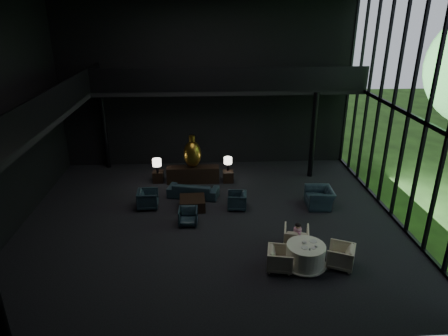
{
  "coord_description": "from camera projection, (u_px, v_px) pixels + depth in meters",
  "views": [
    {
      "loc": [
        -0.25,
        -13.22,
        7.49
      ],
      "look_at": [
        0.52,
        0.5,
        1.91
      ],
      "focal_mm": 32.0,
      "sensor_mm": 36.0,
      "label": 1
    }
  ],
  "objects": [
    {
      "name": "mezzanine_back",
      "position": [
        229.0,
        89.0,
        18.23
      ],
      "size": [
        12.0,
        2.0,
        0.25
      ],
      "primitive_type": "cube",
      "color": "black",
      "rests_on": "wall_back"
    },
    {
      "name": "window_armchair",
      "position": [
        320.0,
        194.0,
        15.91
      ],
      "size": [
        0.88,
        1.3,
        1.1
      ],
      "primitive_type": "imported",
      "rotation": [
        0.0,
        0.0,
        -1.62
      ],
      "color": "black",
      "rests_on": "floor"
    },
    {
      "name": "dining_chair_west",
      "position": [
        280.0,
        258.0,
        12.13
      ],
      "size": [
        0.85,
        0.89,
        0.79
      ],
      "primitive_type": "imported",
      "rotation": [
        0.0,
        0.0,
        1.37
      ],
      "color": "beige",
      "rests_on": "floor"
    },
    {
      "name": "dining_chair_north",
      "position": [
        296.0,
        236.0,
        13.22
      ],
      "size": [
        1.01,
        0.97,
        0.88
      ],
      "primitive_type": "imported",
      "rotation": [
        0.0,
        0.0,
        2.91
      ],
      "color": "beige",
      "rests_on": "floor"
    },
    {
      "name": "wall_back",
      "position": [
        207.0,
        85.0,
        19.11
      ],
      "size": [
        14.0,
        0.04,
        8.0
      ],
      "primitive_type": "cube",
      "color": "black",
      "rests_on": "ground"
    },
    {
      "name": "dining_table",
      "position": [
        305.0,
        257.0,
        12.29
      ],
      "size": [
        1.35,
        1.35,
        0.75
      ],
      "color": "white",
      "rests_on": "floor"
    },
    {
      "name": "wall_front",
      "position": [
        216.0,
        194.0,
        8.01
      ],
      "size": [
        14.0,
        0.04,
        8.0
      ],
      "primitive_type": "cube",
      "color": "black",
      "rests_on": "ground"
    },
    {
      "name": "saucer",
      "position": [
        313.0,
        248.0,
        11.98
      ],
      "size": [
        0.17,
        0.17,
        0.01
      ],
      "primitive_type": "cylinder",
      "rotation": [
        0.0,
        0.0,
        0.26
      ],
      "color": "white",
      "rests_on": "dining_table"
    },
    {
      "name": "curtain_wall",
      "position": [
        409.0,
        114.0,
        13.91
      ],
      "size": [
        0.2,
        12.0,
        8.0
      ],
      "primitive_type": null,
      "color": "black",
      "rests_on": "ground"
    },
    {
      "name": "mezzanine_left",
      "position": [
        29.0,
        120.0,
        13.25
      ],
      "size": [
        2.0,
        12.0,
        0.25
      ],
      "primitive_type": "cube",
      "color": "black",
      "rests_on": "wall_left"
    },
    {
      "name": "table_lamp_left",
      "position": [
        157.0,
        163.0,
        17.83
      ],
      "size": [
        0.4,
        0.4,
        0.67
      ],
      "color": "black",
      "rests_on": "side_table_left"
    },
    {
      "name": "floor",
      "position": [
        211.0,
        220.0,
        15.06
      ],
      "size": [
        14.0,
        12.0,
        0.02
      ],
      "primitive_type": "cube",
      "color": "black",
      "rests_on": "ground"
    },
    {
      "name": "coffee_cup",
      "position": [
        316.0,
        246.0,
        12.03
      ],
      "size": [
        0.08,
        0.08,
        0.06
      ],
      "primitive_type": "cylinder",
      "rotation": [
        0.0,
        0.0,
        -0.01
      ],
      "color": "white",
      "rests_on": "saucer"
    },
    {
      "name": "railing_back",
      "position": [
        231.0,
        79.0,
        17.08
      ],
      "size": [
        12.0,
        0.06,
        1.0
      ],
      "primitive_type": "cube",
      "color": "black",
      "rests_on": "mezzanine_back"
    },
    {
      "name": "bronze_urn",
      "position": [
        192.0,
        154.0,
        17.84
      ],
      "size": [
        0.78,
        0.78,
        1.46
      ],
      "color": "olive",
      "rests_on": "console"
    },
    {
      "name": "console",
      "position": [
        193.0,
        175.0,
        18.18
      ],
      "size": [
        2.36,
        0.54,
        0.75
      ],
      "primitive_type": "cube",
      "color": "black",
      "rests_on": "floor"
    },
    {
      "name": "plate_a",
      "position": [
        305.0,
        247.0,
        12.0
      ],
      "size": [
        0.27,
        0.27,
        0.01
      ],
      "primitive_type": "cylinder",
      "rotation": [
        0.0,
        0.0,
        -0.29
      ],
      "color": "white",
      "rests_on": "dining_table"
    },
    {
      "name": "table_lamp_right",
      "position": [
        228.0,
        161.0,
        18.15
      ],
      "size": [
        0.37,
        0.37,
        0.62
      ],
      "color": "black",
      "rests_on": "side_table_right"
    },
    {
      "name": "lounge_armchair_east",
      "position": [
        237.0,
        200.0,
        15.81
      ],
      "size": [
        0.74,
        0.78,
        0.74
      ],
      "primitive_type": "imported",
      "rotation": [
        0.0,
        0.0,
        -1.68
      ],
      "color": "#1A3741",
      "rests_on": "floor"
    },
    {
      "name": "column_ne",
      "position": [
        313.0,
        136.0,
        18.26
      ],
      "size": [
        0.24,
        0.24,
        4.0
      ],
      "primitive_type": "cylinder",
      "color": "black",
      "rests_on": "floor"
    },
    {
      "name": "column_nw",
      "position": [
        105.0,
        128.0,
        19.32
      ],
      "size": [
        0.24,
        0.24,
        4.0
      ],
      "primitive_type": "cylinder",
      "color": "black",
      "rests_on": "floor"
    },
    {
      "name": "lounge_armchair_south",
      "position": [
        188.0,
        217.0,
        14.67
      ],
      "size": [
        0.64,
        0.6,
        0.64
      ],
      "primitive_type": "imported",
      "rotation": [
        0.0,
        0.0,
        -0.03
      ],
      "color": "black",
      "rests_on": "floor"
    },
    {
      "name": "coffee_table",
      "position": [
        192.0,
        203.0,
        15.87
      ],
      "size": [
        1.03,
        1.03,
        0.44
      ],
      "primitive_type": "cube",
      "rotation": [
        0.0,
        0.0,
        0.04
      ],
      "color": "black",
      "rests_on": "floor"
    },
    {
      "name": "sofa",
      "position": [
        193.0,
        187.0,
        16.79
      ],
      "size": [
        2.22,
        1.11,
        0.83
      ],
      "primitive_type": "imported",
      "rotation": [
        0.0,
        0.0,
        2.9
      ],
      "color": "#1C2C32",
      "rests_on": "floor"
    },
    {
      "name": "plate_b",
      "position": [
        313.0,
        241.0,
        12.32
      ],
      "size": [
        0.26,
        0.26,
        0.02
      ],
      "primitive_type": "cylinder",
      "rotation": [
        0.0,
        0.0,
        0.12
      ],
      "color": "white",
      "rests_on": "dining_table"
    },
    {
      "name": "cream_pot",
      "position": [
        310.0,
        249.0,
        11.88
      ],
      "size": [
        0.06,
        0.06,
        0.06
      ],
      "primitive_type": "cylinder",
      "rotation": [
        0.0,
        0.0,
        -0.02
      ],
      "color": "#99999E",
      "rests_on": "dining_table"
    },
    {
      "name": "cereal_bowl",
      "position": [
        304.0,
        242.0,
        12.22
      ],
      "size": [
        0.15,
        0.15,
        0.07
      ],
      "primitive_type": "ellipsoid",
      "color": "white",
      "rests_on": "dining_table"
    },
    {
      "name": "side_table_left",
      "position": [
        158.0,
        177.0,
        18.26
      ],
      "size": [
        0.47,
        0.47,
        0.51
      ],
      "primitive_type": "cube",
      "color": "black",
      "rests_on": "floor"
    },
    {
      "name": "side_table_right",
      "position": [
        228.0,
        177.0,
        18.27
      ],
      "size": [
        0.47,
        0.47,
        0.51
      ],
      "primitive_type": "cube",
      "color": "black",
      "rests_on": "floor"
    },
    {
      "name": "dining_chair_east",
      "position": [
        341.0,
        255.0,
        12.25
      ],
      "size": [
        1.01,
        1.04,
        0.82
      ],
      "primitive_type": "imported",
      "rotation": [
        0.0,
        0.0,
        -2.0
      ],
      "color": "beige",
      "rests_on": "floor"
    },
    {
      "name": "child",
      "position": [
        298.0,
        231.0,
        12.95
      ],
      "size": [
        0.26,
        0.26,
        0.56
      ],
      "rotation": [
        0.0,
        0.0,
        3.14
      ],
      "color": "#D898AA",
      "rests_on": "dining_chair_north"
    },
    {
      "name": "railing_left",
      "position": [
        57.0,
        101.0,
        13.07
      ],
      "size": [
        0.06,
        12.0,
        1.0
      ],
      "primitive_type": "cube",
      "color": "black",
      "rests_on": "mezzanine_left"
    },
    {
      "name": "lounge_armchair_west",
      "position": [
        148.0,
        198.0,
        15.85
      ],
      "size": [
        0.81,
        0.86,
        0.86
      ],
      "primitive_type": "imported",
      "rotation": [
        0.0,
        0.0,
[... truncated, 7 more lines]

